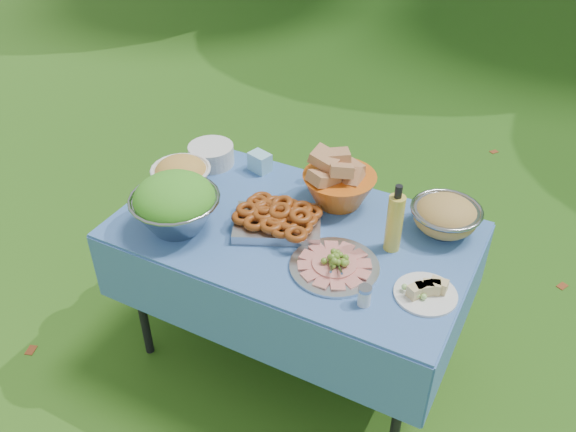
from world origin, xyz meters
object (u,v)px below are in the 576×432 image
object	(u,v)px
picnic_table	(293,295)
pasta_bowl_steel	(446,215)
plate_stack	(211,155)
oil_bottle	(395,218)
salad_bowl	(175,203)
bread_bowl	(339,182)
charcuterie_platter	(335,260)

from	to	relation	value
picnic_table	pasta_bowl_steel	xyz separation A→B (m)	(0.55, 0.28, 0.46)
plate_stack	oil_bottle	world-z (taller)	oil_bottle
salad_bowl	plate_stack	bearing A→B (deg)	107.56
salad_bowl	oil_bottle	bearing A→B (deg)	18.82
salad_bowl	oil_bottle	distance (m)	0.88
bread_bowl	plate_stack	bearing A→B (deg)	178.93
plate_stack	oil_bottle	distance (m)	1.01
plate_stack	bread_bowl	size ratio (longest dim) A/B	0.68
salad_bowl	bread_bowl	xyz separation A→B (m)	(0.52, 0.47, -0.01)
plate_stack	pasta_bowl_steel	xyz separation A→B (m)	(1.14, 0.00, 0.03)
salad_bowl	bread_bowl	distance (m)	0.70
bread_bowl	pasta_bowl_steel	xyz separation A→B (m)	(0.47, 0.02, -0.03)
plate_stack	oil_bottle	size ratio (longest dim) A/B	0.73
charcuterie_platter	oil_bottle	xyz separation A→B (m)	(0.15, 0.21, 0.11)
picnic_table	salad_bowl	bearing A→B (deg)	-153.50
salad_bowl	pasta_bowl_steel	bearing A→B (deg)	26.61
picnic_table	charcuterie_platter	distance (m)	0.51
plate_stack	charcuterie_platter	world-z (taller)	plate_stack
picnic_table	plate_stack	world-z (taller)	plate_stack
picnic_table	salad_bowl	size ratio (longest dim) A/B	4.01
picnic_table	pasta_bowl_steel	distance (m)	0.77
picnic_table	oil_bottle	xyz separation A→B (m)	(0.40, 0.07, 0.53)
bread_bowl	oil_bottle	world-z (taller)	oil_bottle
oil_bottle	bread_bowl	bearing A→B (deg)	148.84
charcuterie_platter	pasta_bowl_steel	bearing A→B (deg)	54.44
pasta_bowl_steel	charcuterie_platter	distance (m)	0.52
pasta_bowl_steel	oil_bottle	xyz separation A→B (m)	(-0.15, -0.21, 0.07)
pasta_bowl_steel	oil_bottle	world-z (taller)	oil_bottle
picnic_table	salad_bowl	distance (m)	0.69
bread_bowl	charcuterie_platter	size ratio (longest dim) A/B	0.92
salad_bowl	charcuterie_platter	distance (m)	0.69
plate_stack	oil_bottle	bearing A→B (deg)	-11.65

